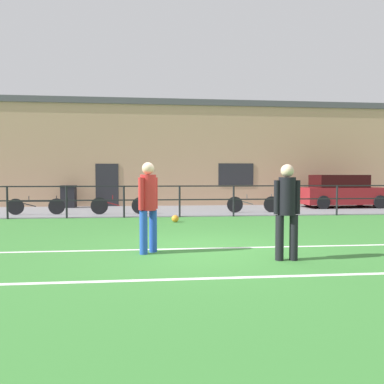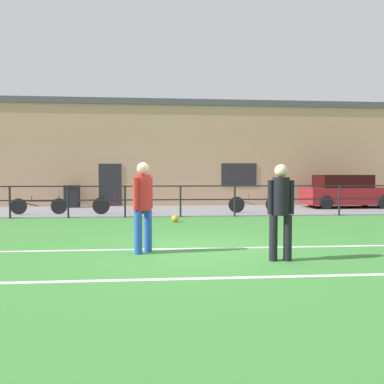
{
  "view_description": "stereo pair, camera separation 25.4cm",
  "coord_description": "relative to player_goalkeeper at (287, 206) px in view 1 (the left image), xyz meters",
  "views": [
    {
      "loc": [
        -0.9,
        -7.28,
        1.48
      ],
      "look_at": [
        0.3,
        4.48,
        0.98
      ],
      "focal_mm": 34.31,
      "sensor_mm": 36.0,
      "label": 1
    },
    {
      "loc": [
        -0.65,
        -7.3,
        1.48
      ],
      "look_at": [
        0.3,
        4.48,
        0.98
      ],
      "focal_mm": 34.31,
      "sensor_mm": 36.0,
      "label": 2
    }
  ],
  "objects": [
    {
      "name": "field_line_touchline",
      "position": [
        -1.41,
        1.2,
        -0.96
      ],
      "size": [
        36.0,
        0.11,
        0.0
      ],
      "primitive_type": "cube",
      "color": "white",
      "rests_on": "ground"
    },
    {
      "name": "ground",
      "position": [
        -1.41,
        1.07,
        -0.98
      ],
      "size": [
        60.0,
        44.0,
        0.04
      ],
      "primitive_type": "cube",
      "color": "#387A33"
    },
    {
      "name": "player_striker",
      "position": [
        -2.43,
        0.86,
        0.03
      ],
      "size": [
        0.37,
        0.38,
        1.75
      ],
      "rotation": [
        0.0,
        0.0,
        0.81
      ],
      "color": "blue",
      "rests_on": "ground"
    },
    {
      "name": "bicycle_parked_4",
      "position": [
        -3.66,
        8.12,
        -0.6
      ],
      "size": [
        2.21,
        0.04,
        0.75
      ],
      "color": "black",
      "rests_on": "pavement_strip"
    },
    {
      "name": "soccer_ball_match",
      "position": [
        -1.65,
        5.58,
        -0.85
      ],
      "size": [
        0.23,
        0.23,
        0.23
      ],
      "primitive_type": "sphere",
      "color": "orange",
      "rests_on": "ground"
    },
    {
      "name": "parked_car_red",
      "position": [
        6.51,
        10.33,
        -0.22
      ],
      "size": [
        3.95,
        1.79,
        1.53
      ],
      "color": "maroon",
      "rests_on": "pavement_strip"
    },
    {
      "name": "pavement_strip",
      "position": [
        -1.41,
        9.57,
        -0.95
      ],
      "size": [
        48.0,
        5.0,
        0.02
      ],
      "primitive_type": "cube",
      "color": "slate",
      "rests_on": "ground"
    },
    {
      "name": "clubhouse_facade",
      "position": [
        -1.41,
        13.27,
        1.71
      ],
      "size": [
        28.0,
        2.56,
        5.32
      ],
      "color": "tan",
      "rests_on": "ground"
    },
    {
      "name": "player_goalkeeper",
      "position": [
        0.0,
        0.0,
        0.0
      ],
      "size": [
        0.46,
        0.3,
        1.69
      ],
      "rotation": [
        0.0,
        0.0,
        6.21
      ],
      "color": "black",
      "rests_on": "ground"
    },
    {
      "name": "field_line_hash",
      "position": [
        -1.41,
        -1.01,
        -0.96
      ],
      "size": [
        36.0,
        0.11,
        0.0
      ],
      "primitive_type": "cube",
      "color": "white",
      "rests_on": "ground"
    },
    {
      "name": "bicycle_parked_1",
      "position": [
        1.66,
        8.27,
        -0.6
      ],
      "size": [
        2.17,
        0.04,
        0.74
      ],
      "color": "black",
      "rests_on": "pavement_strip"
    },
    {
      "name": "trash_bin_0",
      "position": [
        -6.32,
        11.43,
        -0.42
      ],
      "size": [
        0.68,
        0.58,
        1.04
      ],
      "color": "black",
      "rests_on": "pavement_strip"
    },
    {
      "name": "perimeter_fence",
      "position": [
        -1.41,
        7.07,
        -0.21
      ],
      "size": [
        36.07,
        0.07,
        1.15
      ],
      "color": "black",
      "rests_on": "ground"
    },
    {
      "name": "bicycle_parked_0",
      "position": [
        -6.82,
        8.27,
        -0.62
      ],
      "size": [
        2.13,
        0.04,
        0.72
      ],
      "color": "black",
      "rests_on": "pavement_strip"
    }
  ]
}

